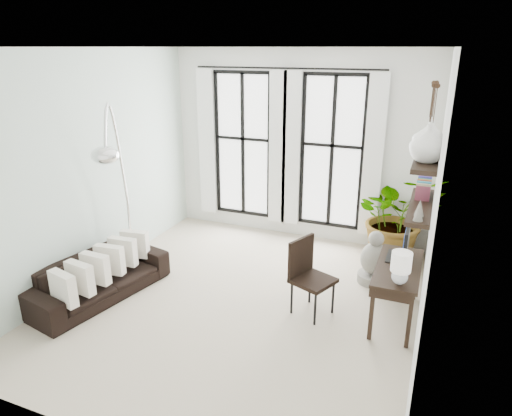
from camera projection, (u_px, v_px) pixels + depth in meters
The scene contains 16 objects.
floor at pixel (239, 301), 6.08m from camera, with size 5.00×5.00×0.00m, color beige.
ceiling at pixel (235, 47), 5.01m from camera, with size 5.00×5.00×0.00m, color white.
wall_left at pixel (90, 169), 6.34m from camera, with size 5.00×5.00×0.00m, color silver.
wall_right at pixel (434, 210), 4.75m from camera, with size 5.00×5.00×0.00m, color white.
wall_back at pixel (298, 147), 7.73m from camera, with size 4.50×4.50×0.00m, color white.
windows at pixel (285, 149), 7.75m from camera, with size 3.26×0.13×2.65m.
wall_shelves at pixel (423, 186), 5.10m from camera, with size 0.25×1.30×0.60m.
sofa at pixel (99, 277), 6.12m from camera, with size 1.93×0.75×0.56m, color black.
throw_pillows at pixel (103, 264), 6.01m from camera, with size 0.40×1.52×0.40m.
plant at pixel (397, 217), 7.07m from camera, with size 1.28×1.11×1.42m, color #2D7228.
desk at pixel (398, 271), 5.43m from camera, with size 0.52×1.22×1.11m.
desk_chair at pixel (308, 272), 5.68m from camera, with size 0.60×0.60×0.97m.
arc_lamp at pixel (114, 149), 5.92m from camera, with size 0.76×1.18×2.55m.
buddha at pixel (374, 261), 6.47m from camera, with size 0.44×0.44×0.78m.
vase_a at pixel (428, 143), 4.67m from camera, with size 0.37×0.37×0.38m, color white.
vase_b at pixel (430, 137), 5.02m from camera, with size 0.37×0.37×0.38m, color white.
Camera 1 is at (2.21, -4.84, 3.20)m, focal length 32.00 mm.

